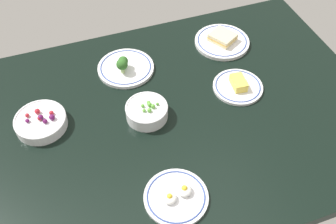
{
  "coord_description": "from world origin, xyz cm",
  "views": [
    {
      "loc": [
        30.29,
        85.03,
        110.26
      ],
      "look_at": [
        0.0,
        0.0,
        6.0
      ],
      "focal_mm": 42.11,
      "sensor_mm": 36.0,
      "label": 1
    }
  ],
  "objects_px": {
    "plate_cheese": "(238,86)",
    "bowl_peas": "(147,111)",
    "plate_eggs": "(176,196)",
    "plate_broccoli": "(125,67)",
    "bowl_berries": "(41,122)",
    "plate_sandwich": "(222,41)"
  },
  "relations": [
    {
      "from": "plate_broccoli",
      "to": "plate_eggs",
      "type": "bearing_deg",
      "value": 89.25
    },
    {
      "from": "plate_sandwich",
      "to": "bowl_berries",
      "type": "bearing_deg",
      "value": 14.36
    },
    {
      "from": "plate_cheese",
      "to": "plate_broccoli",
      "type": "bearing_deg",
      "value": -32.61
    },
    {
      "from": "bowl_peas",
      "to": "plate_eggs",
      "type": "relative_size",
      "value": 0.76
    },
    {
      "from": "bowl_berries",
      "to": "bowl_peas",
      "type": "height_order",
      "value": "bowl_peas"
    },
    {
      "from": "plate_eggs",
      "to": "bowl_berries",
      "type": "bearing_deg",
      "value": -50.81
    },
    {
      "from": "plate_cheese",
      "to": "plate_broccoli",
      "type": "xyz_separation_m",
      "value": [
        0.37,
        -0.24,
        0.0
      ]
    },
    {
      "from": "bowl_peas",
      "to": "plate_sandwich",
      "type": "xyz_separation_m",
      "value": [
        -0.42,
        -0.28,
        -0.01
      ]
    },
    {
      "from": "plate_eggs",
      "to": "plate_broccoli",
      "type": "xyz_separation_m",
      "value": [
        -0.01,
        -0.59,
        0.0
      ]
    },
    {
      "from": "bowl_berries",
      "to": "plate_sandwich",
      "type": "height_order",
      "value": "bowl_berries"
    },
    {
      "from": "plate_cheese",
      "to": "bowl_peas",
      "type": "relative_size",
      "value": 1.26
    },
    {
      "from": "bowl_peas",
      "to": "plate_eggs",
      "type": "xyz_separation_m",
      "value": [
        0.02,
        0.34,
        -0.02
      ]
    },
    {
      "from": "bowl_berries",
      "to": "bowl_peas",
      "type": "relative_size",
      "value": 1.19
    },
    {
      "from": "bowl_peas",
      "to": "plate_broccoli",
      "type": "height_order",
      "value": "plate_broccoli"
    },
    {
      "from": "plate_cheese",
      "to": "plate_broccoli",
      "type": "height_order",
      "value": "plate_broccoli"
    },
    {
      "from": "bowl_peas",
      "to": "plate_sandwich",
      "type": "height_order",
      "value": "bowl_peas"
    },
    {
      "from": "plate_cheese",
      "to": "plate_broccoli",
      "type": "relative_size",
      "value": 0.85
    },
    {
      "from": "plate_cheese",
      "to": "plate_eggs",
      "type": "distance_m",
      "value": 0.52
    },
    {
      "from": "bowl_berries",
      "to": "plate_eggs",
      "type": "bearing_deg",
      "value": 129.19
    },
    {
      "from": "bowl_berries",
      "to": "plate_broccoli",
      "type": "relative_size",
      "value": 0.8
    },
    {
      "from": "plate_cheese",
      "to": "plate_sandwich",
      "type": "height_order",
      "value": "plate_sandwich"
    },
    {
      "from": "plate_cheese",
      "to": "bowl_peas",
      "type": "xyz_separation_m",
      "value": [
        0.36,
        0.02,
        0.02
      ]
    }
  ]
}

